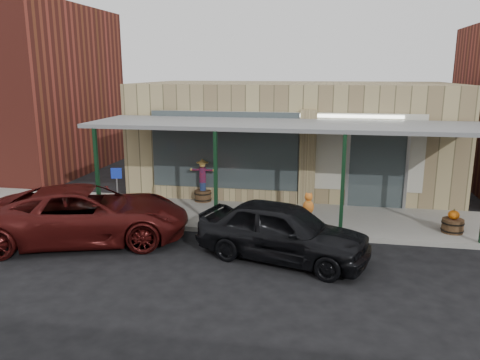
% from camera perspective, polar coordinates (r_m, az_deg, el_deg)
% --- Properties ---
extents(ground, '(120.00, 120.00, 0.00)m').
position_cam_1_polar(ground, '(11.72, 3.33, -10.25)').
color(ground, black).
rests_on(ground, ground).
extents(sidewalk, '(40.00, 3.20, 0.15)m').
position_cam_1_polar(sidewalk, '(15.05, 5.09, -4.60)').
color(sidewalk, gray).
rests_on(sidewalk, ground).
extents(storefront, '(12.00, 6.25, 4.20)m').
position_cam_1_polar(storefront, '(19.06, 6.57, 5.35)').
color(storefront, tan).
rests_on(storefront, ground).
extents(awning, '(12.00, 3.00, 3.04)m').
position_cam_1_polar(awning, '(14.40, 5.31, 6.55)').
color(awning, slate).
rests_on(awning, ground).
extents(block_buildings_near, '(61.00, 8.00, 8.00)m').
position_cam_1_polar(block_buildings_near, '(19.91, 12.78, 10.29)').
color(block_buildings_near, maroon).
rests_on(block_buildings_near, ground).
extents(barrel_scarecrow, '(0.91, 0.70, 1.51)m').
position_cam_1_polar(barrel_scarecrow, '(16.54, -4.56, -0.85)').
color(barrel_scarecrow, '#533521').
rests_on(barrel_scarecrow, sidewalk).
extents(barrel_pumpkin, '(0.60, 0.60, 0.70)m').
position_cam_1_polar(barrel_pumpkin, '(14.69, 24.51, -4.91)').
color(barrel_pumpkin, '#533521').
rests_on(barrel_pumpkin, sidewalk).
extents(handicap_sign, '(0.33, 0.09, 1.60)m').
position_cam_1_polar(handicap_sign, '(14.93, -14.76, -0.72)').
color(handicap_sign, gray).
rests_on(handicap_sign, sidewalk).
extents(parked_sedan, '(4.67, 2.91, 1.53)m').
position_cam_1_polar(parked_sedan, '(11.83, 5.24, -6.19)').
color(parked_sedan, black).
rests_on(parked_sedan, ground).
extents(car_maroon, '(6.12, 4.19, 1.56)m').
position_cam_1_polar(car_maroon, '(13.67, -18.20, -3.98)').
color(car_maroon, '#450F0D').
rests_on(car_maroon, ground).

